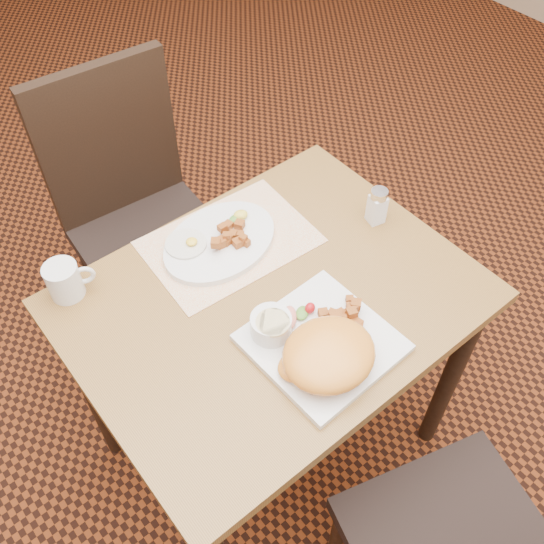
{
  "coord_description": "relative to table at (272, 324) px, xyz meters",
  "views": [
    {
      "loc": [
        -0.54,
        -0.66,
        1.84
      ],
      "look_at": [
        0.01,
        0.01,
        0.82
      ],
      "focal_mm": 40.0,
      "sensor_mm": 36.0,
      "label": 1
    }
  ],
  "objects": [
    {
      "name": "salt_shaker",
      "position": [
        0.36,
        0.03,
        0.16
      ],
      "size": [
        0.05,
        0.05,
        0.1
      ],
      "color": "white",
      "rests_on": "table"
    },
    {
      "name": "ramekin",
      "position": [
        -0.07,
        -0.08,
        0.15
      ],
      "size": [
        0.09,
        0.09,
        0.05
      ],
      "color": "silver",
      "rests_on": "plate_square"
    },
    {
      "name": "plate_square",
      "position": [
        0.0,
        -0.17,
        0.12
      ],
      "size": [
        0.29,
        0.29,
        0.02
      ],
      "primitive_type": "cube",
      "rotation": [
        0.0,
        0.0,
        0.04
      ],
      "color": "silver",
      "rests_on": "table"
    },
    {
      "name": "chair_far",
      "position": [
        -0.0,
        0.66,
        -0.1
      ],
      "size": [
        0.45,
        0.46,
        0.97
      ],
      "rotation": [
        0.0,
        0.0,
        3.07
      ],
      "color": "black",
      "rests_on": "ground"
    },
    {
      "name": "garnish_sq",
      "position": [
        -0.0,
        -0.09,
        0.14
      ],
      "size": [
        0.09,
        0.07,
        0.03
      ],
      "color": "#387223",
      "rests_on": "plate_square"
    },
    {
      "name": "plate_oval",
      "position": [
        0.0,
        0.21,
        0.12
      ],
      "size": [
        0.33,
        0.27,
        0.02
      ],
      "primitive_type": null,
      "rotation": [
        0.0,
        0.0,
        0.15
      ],
      "color": "silver",
      "rests_on": "placemat"
    },
    {
      "name": "home_fries_sq",
      "position": [
        0.08,
        -0.16,
        0.14
      ],
      "size": [
        0.1,
        0.1,
        0.04
      ],
      "color": "#A7541A",
      "rests_on": "plate_square"
    },
    {
      "name": "hollandaise_mound",
      "position": [
        -0.03,
        -0.22,
        0.16
      ],
      "size": [
        0.2,
        0.18,
        0.07
      ],
      "color": "orange",
      "rests_on": "plate_square"
    },
    {
      "name": "ground",
      "position": [
        0.0,
        0.0,
        -0.64
      ],
      "size": [
        8.0,
        8.0,
        0.0
      ],
      "primitive_type": "plane",
      "color": "black",
      "rests_on": "ground"
    },
    {
      "name": "fried_egg",
      "position": [
        -0.07,
        0.24,
        0.13
      ],
      "size": [
        0.1,
        0.1,
        0.02
      ],
      "color": "white",
      "rests_on": "plate_oval"
    },
    {
      "name": "placemat",
      "position": [
        0.03,
        0.2,
        0.11
      ],
      "size": [
        0.42,
        0.3,
        0.0
      ],
      "primitive_type": "cube",
      "rotation": [
        0.0,
        0.0,
        -0.06
      ],
      "color": "white",
      "rests_on": "table"
    },
    {
      "name": "table",
      "position": [
        0.0,
        0.0,
        0.0
      ],
      "size": [
        0.9,
        0.7,
        0.75
      ],
      "color": "olive",
      "rests_on": "ground"
    },
    {
      "name": "coffee_mug",
      "position": [
        -0.35,
        0.3,
        0.15
      ],
      "size": [
        0.11,
        0.08,
        0.09
      ],
      "color": "silver",
      "rests_on": "table"
    },
    {
      "name": "home_fries_ov",
      "position": [
        0.02,
        0.19,
        0.14
      ],
      "size": [
        0.12,
        0.1,
        0.03
      ],
      "color": "#A7541A",
      "rests_on": "plate_oval"
    },
    {
      "name": "garnish_ov",
      "position": [
        0.08,
        0.23,
        0.14
      ],
      "size": [
        0.06,
        0.04,
        0.02
      ],
      "color": "#387223",
      "rests_on": "plate_oval"
    }
  ]
}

